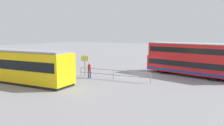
{
  "coord_description": "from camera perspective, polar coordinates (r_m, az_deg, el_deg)",
  "views": [
    {
      "loc": [
        -11.35,
        25.03,
        4.91
      ],
      "look_at": [
        2.0,
        3.17,
        1.62
      ],
      "focal_mm": 36.94,
      "sensor_mm": 36.0,
      "label": 1
    }
  ],
  "objects": [
    {
      "name": "pedestrian_near_railing",
      "position": [
        25.43,
        -5.64,
        -1.54
      ],
      "size": [
        0.43,
        0.43,
        1.74
      ],
      "color": "#33384C",
      "rests_on": "ground"
    },
    {
      "name": "pedestrian_railing",
      "position": [
        24.44,
        0.3,
        -2.49
      ],
      "size": [
        8.27,
        0.75,
        1.08
      ],
      "color": "gray",
      "rests_on": "ground"
    },
    {
      "name": "ground_plane",
      "position": [
        27.92,
        6.92,
        -2.86
      ],
      "size": [
        160.0,
        160.0,
        0.0
      ],
      "primitive_type": "plane",
      "color": "gray"
    },
    {
      "name": "info_sign",
      "position": [
        26.62,
        -6.77,
        0.26
      ],
      "size": [
        0.91,
        0.24,
        2.45
      ],
      "color": "slate",
      "rests_on": "ground"
    },
    {
      "name": "tram_yellow",
      "position": [
        25.13,
        -22.33,
        -0.53
      ],
      "size": [
        12.58,
        3.57,
        3.3
      ],
      "color": "yellow",
      "rests_on": "ground"
    },
    {
      "name": "double_decker_bus",
      "position": [
        28.14,
        19.05,
        0.9
      ],
      "size": [
        11.06,
        5.0,
        3.82
      ],
      "color": "red",
      "rests_on": "ground"
    }
  ]
}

